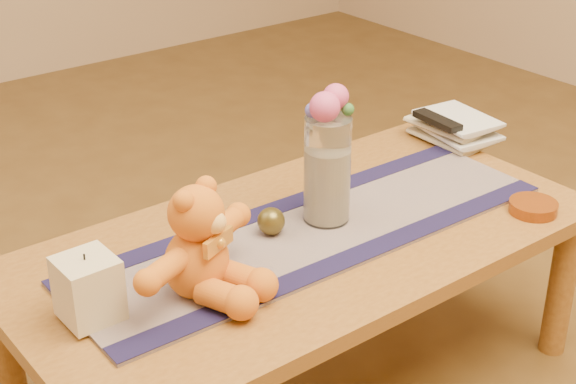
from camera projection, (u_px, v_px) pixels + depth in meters
coffee_table_top at (305, 243)px, 2.02m from camera, size 1.40×0.70×0.04m
table_leg_fr at (562, 286)px, 2.26m from camera, size 0.07×0.07×0.41m
table_leg_bl at (8, 364)px, 1.97m from camera, size 0.07×0.07×0.41m
table_leg_br at (406, 205)px, 2.67m from camera, size 0.07×0.07×0.41m
persian_runner at (314, 232)px, 2.02m from camera, size 1.21×0.37×0.01m
runner_border_near at (355, 256)px, 1.91m from camera, size 1.20×0.08×0.00m
runner_border_far at (278, 207)px, 2.12m from camera, size 1.20×0.08×0.00m
teddy_bear at (196, 240)px, 1.74m from camera, size 0.42×0.39×0.23m
pillar_candle at (88, 288)px, 1.67m from camera, size 0.11×0.11×0.13m
candle_wick at (84, 257)px, 1.64m from camera, size 0.00×0.00×0.01m
glass_vase at (327, 170)px, 2.01m from camera, size 0.11×0.11×0.26m
potpourri_fill at (327, 185)px, 2.02m from camera, size 0.09×0.09×0.18m
rose_left at (325, 107)px, 1.91m from camera, size 0.07×0.07×0.07m
rose_right at (336, 97)px, 1.95m from camera, size 0.06×0.06×0.06m
blue_flower_back at (322, 101)px, 1.97m from camera, size 0.04×0.04×0.04m
blue_flower_side at (313, 110)px, 1.94m from camera, size 0.04×0.04×0.04m
leaf_sprig at (348, 109)px, 1.95m from camera, size 0.03×0.03×0.03m
bronze_ball at (271, 221)px, 1.99m from camera, size 0.08×0.08×0.07m
book_bottom at (433, 143)px, 2.46m from camera, size 0.17×0.23×0.02m
book_lower at (436, 137)px, 2.45m from camera, size 0.20×0.25×0.02m
book_upper at (432, 131)px, 2.45m from camera, size 0.17×0.23×0.02m
book_top at (436, 125)px, 2.44m from camera, size 0.19×0.24×0.02m
tv_remote at (437, 120)px, 2.42m from camera, size 0.06×0.16×0.02m
amber_dish at (533, 207)px, 2.11m from camera, size 0.15×0.15×0.03m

